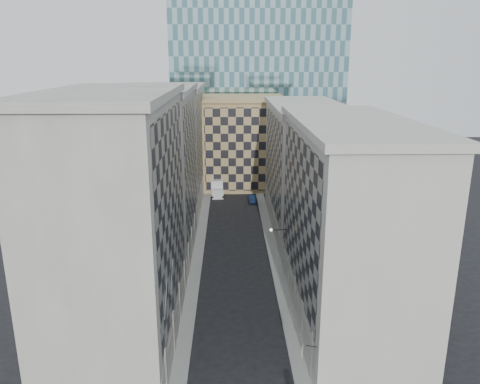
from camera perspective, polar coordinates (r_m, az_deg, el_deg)
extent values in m
cube|color=gray|center=(64.80, -5.20, -7.90)|extent=(1.50, 100.00, 0.15)
cube|color=gray|center=(64.94, 4.17, -7.82)|extent=(1.50, 100.00, 0.15)
cube|color=gray|center=(43.93, -14.69, -4.15)|extent=(10.00, 22.00, 23.00)
cube|color=gray|center=(42.58, -8.42, -2.30)|extent=(0.25, 19.36, 18.00)
cube|color=gray|center=(47.38, -7.95, -15.51)|extent=(0.45, 21.12, 3.20)
cube|color=gray|center=(41.49, -15.85, 11.41)|extent=(10.80, 22.80, 0.70)
cylinder|color=gray|center=(40.29, -9.58, -20.88)|extent=(0.90, 0.90, 4.40)
cylinder|color=gray|center=(44.77, -8.58, -16.68)|extent=(0.90, 0.90, 4.40)
cylinder|color=gray|center=(49.46, -7.79, -13.25)|extent=(0.90, 0.90, 4.40)
cylinder|color=gray|center=(54.29, -7.16, -10.42)|extent=(0.90, 0.90, 4.40)
cube|color=gray|center=(64.77, -10.36, 2.11)|extent=(10.00, 22.00, 22.00)
cube|color=gray|center=(63.84, -6.09, 3.47)|extent=(0.25, 19.36, 17.00)
cube|color=gray|center=(67.04, -5.88, -5.66)|extent=(0.45, 21.12, 3.20)
cube|color=gray|center=(63.07, -10.88, 12.17)|extent=(10.80, 22.80, 0.70)
cylinder|color=gray|center=(59.25, -6.65, -8.06)|extent=(0.90, 0.90, 4.40)
cylinder|color=gray|center=(64.29, -6.22, -6.07)|extent=(0.90, 0.90, 4.40)
cylinder|color=gray|center=(69.40, -5.85, -4.37)|extent=(0.90, 0.90, 4.40)
cylinder|color=gray|center=(74.57, -5.54, -2.90)|extent=(0.90, 0.90, 4.40)
cube|color=gray|center=(86.18, -8.15, 5.30)|extent=(10.00, 22.00, 21.00)
cube|color=gray|center=(85.48, -4.92, 6.34)|extent=(0.25, 19.36, 16.00)
cube|color=gray|center=(87.82, -4.81, -0.37)|extent=(0.45, 21.12, 3.20)
cube|color=gray|center=(84.88, -8.44, 12.51)|extent=(10.80, 22.80, 0.70)
cylinder|color=gray|center=(79.78, -5.27, -1.62)|extent=(0.90, 0.90, 4.40)
cylinder|color=gray|center=(85.03, -5.03, -0.50)|extent=(0.90, 0.90, 4.40)
cylinder|color=gray|center=(90.31, -4.82, 0.49)|extent=(0.90, 0.90, 4.40)
cylinder|color=gray|center=(95.61, -4.63, 1.37)|extent=(0.90, 0.90, 4.40)
cube|color=#ADA99F|center=(48.49, 12.89, -4.00)|extent=(10.00, 26.00, 20.00)
cube|color=gray|center=(47.04, 7.22, -2.40)|extent=(0.25, 22.88, 15.00)
cube|color=#ADA99F|center=(51.02, 6.92, -13.01)|extent=(0.45, 24.96, 3.20)
cube|color=#ADA99F|center=(46.07, 13.69, 8.20)|extent=(10.80, 26.80, 0.70)
cylinder|color=#ADA99F|center=(42.03, 9.26, -19.12)|extent=(0.90, 0.90, 4.40)
cylinder|color=#ADA99F|center=(46.31, 8.07, -15.45)|extent=(0.90, 0.90, 4.40)
cylinder|color=#ADA99F|center=(50.76, 7.11, -12.41)|extent=(0.90, 0.90, 4.40)
cylinder|color=#ADA99F|center=(55.34, 6.33, -9.86)|extent=(0.90, 0.90, 4.40)
cylinder|color=#ADA99F|center=(60.02, 5.68, -7.71)|extent=(0.90, 0.90, 4.40)
cube|color=#ADA99F|center=(74.02, 7.88, 2.76)|extent=(10.00, 28.00, 19.00)
cube|color=gray|center=(73.07, 4.14, 3.91)|extent=(0.25, 24.64, 14.00)
cube|color=#ADA99F|center=(75.60, 4.06, -3.08)|extent=(0.45, 26.88, 3.20)
cube|color=#ADA99F|center=(72.44, 8.18, 10.37)|extent=(10.80, 28.80, 0.70)
cube|color=#9C7952|center=(98.68, 0.30, 5.92)|extent=(16.00, 14.00, 18.00)
cube|color=tan|center=(91.71, 0.43, 5.15)|extent=(15.20, 0.25, 16.50)
cube|color=#9C7952|center=(97.48, 0.31, 11.37)|extent=(16.80, 14.80, 0.80)
cube|color=#2B2522|center=(111.80, -0.95, 9.69)|extent=(6.00, 6.00, 28.00)
cube|color=#2B2522|center=(111.16, -0.98, 17.25)|extent=(7.00, 7.00, 1.40)
cylinder|color=gray|center=(38.14, -9.04, -12.78)|extent=(0.10, 2.33, 2.33)
cylinder|color=gray|center=(41.67, -8.33, -10.14)|extent=(0.10, 2.33, 2.33)
cylinder|color=black|center=(57.09, 4.71, -4.62)|extent=(1.80, 0.08, 0.08)
sphere|color=#FFE5B2|center=(57.00, 3.81, -4.63)|extent=(0.36, 0.36, 0.36)
cube|color=silver|center=(91.22, -2.77, -0.16)|extent=(2.41, 2.60, 1.82)
cube|color=silver|center=(93.56, -2.88, 0.67)|extent=(2.62, 3.81, 3.13)
cylinder|color=black|center=(90.52, -3.38, -0.60)|extent=(0.38, 0.93, 0.91)
cylinder|color=black|center=(90.63, -2.10, -0.56)|extent=(0.38, 0.93, 0.91)
cylinder|color=black|center=(94.98, -3.52, 0.20)|extent=(0.38, 0.93, 0.91)
cylinder|color=black|center=(95.09, -2.30, 0.23)|extent=(0.38, 0.93, 0.91)
imported|color=#0E1B34|center=(88.59, 1.50, -0.79)|extent=(1.46, 4.17, 1.37)
cylinder|color=black|center=(39.46, 8.71, -18.09)|extent=(0.86, 0.30, 0.06)
cube|color=tan|center=(39.60, 7.63, -18.68)|extent=(0.27, 0.75, 0.76)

